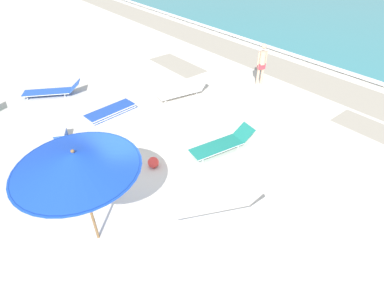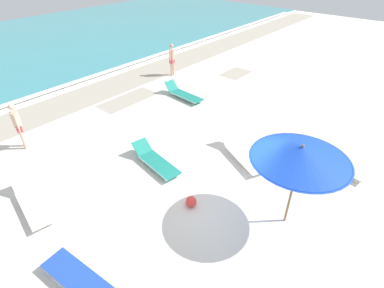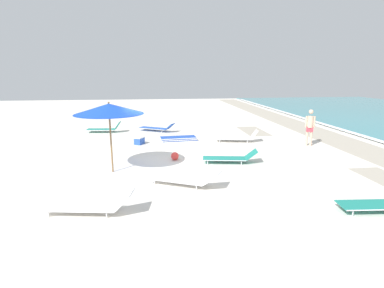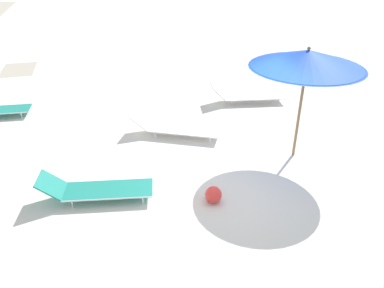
% 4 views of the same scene
% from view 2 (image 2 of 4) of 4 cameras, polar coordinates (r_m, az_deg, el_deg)
% --- Properties ---
extents(ground_plane, '(60.00, 60.00, 0.16)m').
position_cam_2_polar(ground_plane, '(8.88, 4.23, -12.01)').
color(ground_plane, silver).
extents(beach_umbrella, '(2.36, 2.36, 2.50)m').
position_cam_2_polar(beach_umbrella, '(7.36, 20.07, -1.73)').
color(beach_umbrella, olive).
rests_on(beach_umbrella, ground_plane).
extents(lounger_stack, '(0.79, 1.98, 0.24)m').
position_cam_2_polar(lounger_stack, '(7.70, -21.17, -22.78)').
color(lounger_stack, blue).
rests_on(lounger_stack, ground_plane).
extents(sun_lounger_under_umbrella, '(1.52, 2.28, 0.52)m').
position_cam_2_polar(sun_lounger_under_umbrella, '(10.54, 9.48, -1.81)').
color(sun_lounger_under_umbrella, white).
rests_on(sun_lounger_under_umbrella, ground_plane).
extents(sun_lounger_beside_umbrella, '(0.94, 2.30, 0.58)m').
position_cam_2_polar(sun_lounger_beside_umbrella, '(11.13, 25.19, -2.86)').
color(sun_lounger_beside_umbrella, white).
rests_on(sun_lounger_beside_umbrella, ground_plane).
extents(sun_lounger_mid_beach_solo, '(0.78, 2.21, 0.59)m').
position_cam_2_polar(sun_lounger_mid_beach_solo, '(14.71, -1.67, 9.57)').
color(sun_lounger_mid_beach_solo, '#1E8475').
rests_on(sun_lounger_mid_beach_solo, ground_plane).
extents(sun_lounger_mid_beach_pair_a, '(0.93, 2.17, 0.53)m').
position_cam_2_polar(sun_lounger_mid_beach_pair_a, '(10.15, -6.96, -3.13)').
color(sun_lounger_mid_beach_pair_a, '#1E8475').
rests_on(sun_lounger_mid_beach_pair_a, ground_plane).
extents(sun_lounger_mid_beach_pair_b, '(0.98, 2.20, 0.63)m').
position_cam_2_polar(sun_lounger_mid_beach_pair_b, '(9.74, -28.20, -9.55)').
color(sun_lounger_mid_beach_pair_b, white).
rests_on(sun_lounger_mid_beach_pair_b, ground_plane).
extents(beachgoer_wading_adult, '(0.27, 0.43, 1.76)m').
position_cam_2_polar(beachgoer_wading_adult, '(12.23, -30.31, 3.38)').
color(beachgoer_wading_adult, beige).
rests_on(beachgoer_wading_adult, ground_plane).
extents(beachgoer_shoreline_child, '(0.44, 0.27, 1.76)m').
position_cam_2_polar(beachgoer_shoreline_child, '(17.28, -3.84, 16.07)').
color(beachgoer_shoreline_child, tan).
rests_on(beachgoer_shoreline_child, ground_plane).
extents(beach_ball, '(0.32, 0.32, 0.32)m').
position_cam_2_polar(beach_ball, '(8.69, -0.20, -10.91)').
color(beach_ball, red).
rests_on(beach_ball, ground_plane).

